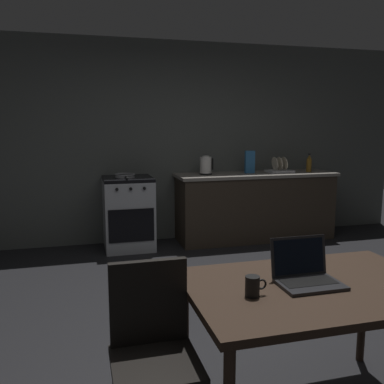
% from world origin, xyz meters
% --- Properties ---
extents(ground_plane, '(12.00, 12.00, 0.00)m').
position_xyz_m(ground_plane, '(0.00, 0.00, 0.00)').
color(ground_plane, black).
extents(back_wall, '(6.40, 0.10, 2.62)m').
position_xyz_m(back_wall, '(0.30, 2.70, 1.31)').
color(back_wall, '#555955').
rests_on(back_wall, ground_plane).
extents(kitchen_counter, '(2.16, 0.64, 0.90)m').
position_xyz_m(kitchen_counter, '(1.21, 2.35, 0.45)').
color(kitchen_counter, '#382D23').
rests_on(kitchen_counter, ground_plane).
extents(stove_oven, '(0.60, 0.62, 0.90)m').
position_xyz_m(stove_oven, '(-0.50, 2.34, 0.45)').
color(stove_oven, '#B7BABF').
rests_on(stove_oven, ground_plane).
extents(dining_table, '(1.32, 0.87, 0.73)m').
position_xyz_m(dining_table, '(0.08, -1.00, 0.66)').
color(dining_table, '#332319').
rests_on(dining_table, ground_plane).
extents(chair, '(0.40, 0.40, 0.90)m').
position_xyz_m(chair, '(-0.77, -1.00, 0.52)').
color(chair, black).
rests_on(chair, ground_plane).
extents(laptop, '(0.32, 0.26, 0.23)m').
position_xyz_m(laptop, '(0.05, -0.97, 0.78)').
color(laptop, '#232326').
rests_on(laptop, dining_table).
extents(electric_kettle, '(0.18, 0.16, 0.25)m').
position_xyz_m(electric_kettle, '(0.51, 2.35, 1.02)').
color(electric_kettle, black).
rests_on(electric_kettle, kitchen_counter).
extents(bottle, '(0.07, 0.07, 0.25)m').
position_xyz_m(bottle, '(1.97, 2.30, 1.02)').
color(bottle, '#8C601E').
rests_on(bottle, kitchen_counter).
extents(frying_pan, '(0.25, 0.43, 0.05)m').
position_xyz_m(frying_pan, '(-0.53, 2.32, 0.93)').
color(frying_pan, gray).
rests_on(frying_pan, stove_oven).
extents(coffee_mug, '(0.11, 0.07, 0.10)m').
position_xyz_m(coffee_mug, '(-0.29, -1.05, 0.78)').
color(coffee_mug, black).
rests_on(coffee_mug, dining_table).
extents(cereal_box, '(0.13, 0.05, 0.30)m').
position_xyz_m(cereal_box, '(1.13, 2.37, 1.05)').
color(cereal_box, '#3372B2').
rests_on(cereal_box, kitchen_counter).
extents(dish_rack, '(0.34, 0.26, 0.21)m').
position_xyz_m(dish_rack, '(1.56, 2.35, 0.95)').
color(dish_rack, silver).
rests_on(dish_rack, kitchen_counter).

